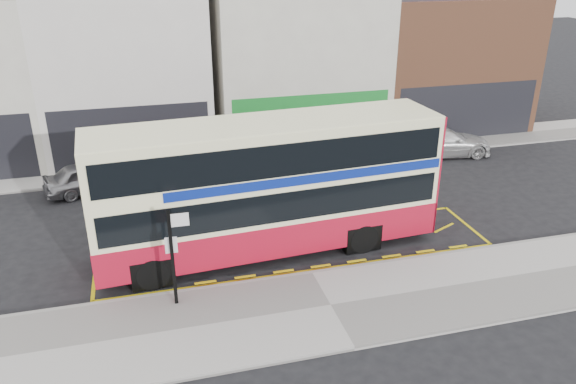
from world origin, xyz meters
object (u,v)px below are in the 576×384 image
object	(u,v)px
car_grey	(207,160)
car_white	(441,141)
bus_stop_post	(174,249)
car_silver	(92,176)
street_tree_right	(319,78)
double_decker_bus	(269,185)

from	to	relation	value
car_grey	car_white	xyz separation A→B (m)	(12.15, -0.30, -0.01)
bus_stop_post	car_silver	distance (m)	10.41
street_tree_right	bus_stop_post	bearing A→B (deg)	-123.00
car_grey	car_white	world-z (taller)	car_grey
car_white	double_decker_bus	bearing A→B (deg)	131.42
bus_stop_post	street_tree_right	xyz separation A→B (m)	(8.68, 13.36, 1.68)
double_decker_bus	street_tree_right	bearing A→B (deg)	60.36
car_silver	car_white	world-z (taller)	car_white
car_grey	street_tree_right	size ratio (longest dim) A/B	0.86
car_silver	car_white	size ratio (longest dim) A/B	0.78
street_tree_right	car_white	bearing A→B (deg)	-29.27
double_decker_bus	bus_stop_post	bearing A→B (deg)	-145.57
double_decker_bus	car_white	world-z (taller)	double_decker_bus
car_silver	car_white	xyz separation A→B (m)	(17.36, 0.25, 0.06)
car_silver	car_grey	xyz separation A→B (m)	(5.21, 0.55, 0.07)
bus_stop_post	car_grey	size ratio (longest dim) A/B	0.67
car_grey	car_white	bearing A→B (deg)	-105.17
car_white	bus_stop_post	bearing A→B (deg)	132.38
car_white	street_tree_right	bearing A→B (deg)	67.94
car_silver	street_tree_right	xyz separation A→B (m)	(11.63, 3.46, 2.99)
car_grey	car_silver	bearing A→B (deg)	82.27
double_decker_bus	car_white	bearing A→B (deg)	30.60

